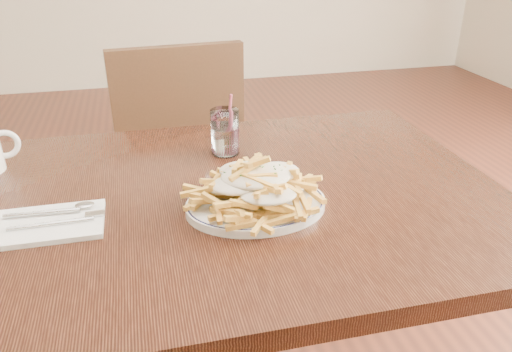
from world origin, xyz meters
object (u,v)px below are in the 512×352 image
object	(u,v)px
chair_far	(178,152)
table	(212,227)
fries_plate	(256,204)
water_glass	(225,134)
loaded_fries	(256,182)

from	to	relation	value
chair_far	table	bearing A→B (deg)	-89.35
fries_plate	water_glass	size ratio (longest dim) A/B	2.11
table	fries_plate	world-z (taller)	fries_plate
table	loaded_fries	distance (m)	0.17
loaded_fries	water_glass	size ratio (longest dim) A/B	2.05
fries_plate	loaded_fries	size ratio (longest dim) A/B	1.03
chair_far	fries_plate	world-z (taller)	chair_far
table	chair_far	xyz separation A→B (m)	(-0.01, 0.76, -0.15)
loaded_fries	water_glass	distance (m)	0.28
fries_plate	loaded_fries	xyz separation A→B (m)	(-0.00, 0.00, 0.05)
chair_far	water_glass	distance (m)	0.63
chair_far	fries_plate	size ratio (longest dim) A/B	2.96
chair_far	loaded_fries	distance (m)	0.89
loaded_fries	table	bearing A→B (deg)	134.03
fries_plate	water_glass	bearing A→B (deg)	91.75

